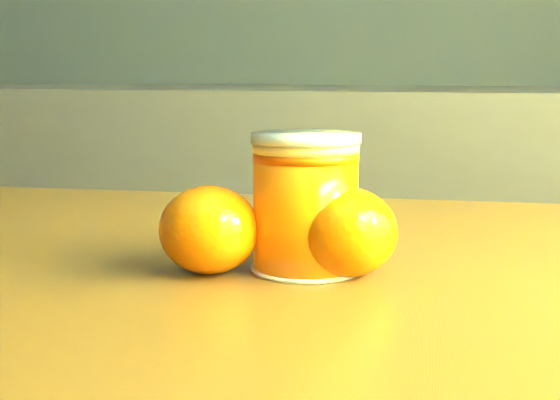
# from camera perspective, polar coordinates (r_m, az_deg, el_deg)

# --- Properties ---
(kitchen_counter) EXTENTS (3.15, 0.60, 0.90)m
(kitchen_counter) POSITION_cam_1_polar(r_m,az_deg,el_deg) (2.07, -13.85, -4.45)
(kitchen_counter) COLOR #4E4D52
(kitchen_counter) RESTS_ON ground
(juice_glass) EXTENTS (0.08, 0.08, 0.10)m
(juice_glass) POSITION_cam_1_polar(r_m,az_deg,el_deg) (0.55, 1.88, -0.24)
(juice_glass) COLOR #F86804
(juice_glass) RESTS_ON table
(orange_front) EXTENTS (0.09, 0.09, 0.06)m
(orange_front) POSITION_cam_1_polar(r_m,az_deg,el_deg) (0.55, -5.21, -2.16)
(orange_front) COLOR orange
(orange_front) RESTS_ON table
(orange_back) EXTENTS (0.07, 0.07, 0.06)m
(orange_back) POSITION_cam_1_polar(r_m,az_deg,el_deg) (0.54, 4.90, -2.33)
(orange_back) COLOR orange
(orange_back) RESTS_ON table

